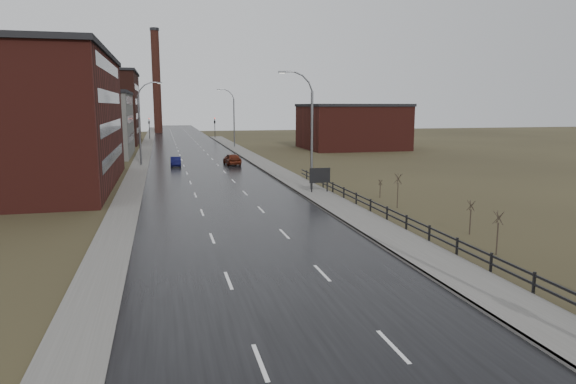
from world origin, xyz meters
TOP-DOWN VIEW (x-y plane):
  - road at (0.00, 60.00)m, footprint 14.00×300.00m
  - sidewalk_right at (8.60, 35.00)m, footprint 3.20×180.00m
  - curb_right at (7.08, 35.00)m, footprint 0.16×180.00m
  - sidewalk_left at (-8.20, 60.00)m, footprint 2.40×260.00m
  - warehouse_mid at (-17.99, 78.00)m, footprint 16.32×20.40m
  - warehouse_far at (-22.99, 108.00)m, footprint 26.52×24.48m
  - building_right at (30.30, 82.00)m, footprint 18.36×16.32m
  - smokestack at (-6.00, 150.00)m, footprint 2.70×2.70m
  - streetlight_right_mid at (8.50, 36.00)m, footprint 3.36×0.28m
  - streetlight_left at (-7.70, 62.00)m, footprint 3.36×0.28m
  - streetlight_right_far at (8.50, 90.00)m, footprint 3.36×0.28m
  - guardrail at (10.30, 18.31)m, footprint 0.10×53.05m
  - shrub_c at (12.69, 12.88)m, footprint 0.58×0.61m
  - shrub_d at (13.88, 17.27)m, footprint 0.53×0.55m
  - shrub_e at (13.20, 26.35)m, footprint 0.66×0.69m
  - shrub_f at (13.76, 31.05)m, footprint 0.40×0.42m
  - billboard at (9.10, 34.30)m, footprint 2.00×0.17m
  - traffic_light_left at (-8.00, 120.00)m, footprint 0.58×2.73m
  - traffic_light_right at (8.00, 120.00)m, footprint 0.58×2.73m
  - car_near at (-3.39, 59.71)m, footprint 1.43×3.91m
  - car_far at (4.27, 59.61)m, footprint 2.25×4.91m

SIDE VIEW (x-z plane):
  - road at x=0.00m, z-range 0.00..0.06m
  - sidewalk_left at x=-8.20m, z-range 0.00..0.12m
  - sidewalk_right at x=8.60m, z-range 0.00..0.18m
  - curb_right at x=7.08m, z-range 0.00..0.18m
  - car_near at x=-3.39m, z-range 0.00..1.28m
  - guardrail at x=10.30m, z-range 0.16..1.26m
  - car_far at x=4.27m, z-range 0.00..1.63m
  - shrub_f at x=13.76m, z-range 0.05..1.69m
  - shrub_d at x=13.88m, z-range 0.07..2.28m
  - shrub_c at x=12.69m, z-range 0.08..2.53m
  - shrub_e at x=13.20m, z-range 0.09..2.89m
  - billboard at x=9.10m, z-range 0.44..2.88m
  - building_right at x=30.30m, z-range 0.01..8.51m
  - traffic_light_left at x=-8.00m, z-range 1.95..7.25m
  - traffic_light_right at x=8.00m, z-range 1.95..7.25m
  - warehouse_mid at x=-17.99m, z-range 0.01..10.51m
  - streetlight_right_mid at x=8.50m, z-range 0.16..11.51m
  - streetlight_left at x=-7.70m, z-range 0.16..11.51m
  - streetlight_right_far at x=8.50m, z-range 0.16..11.51m
  - warehouse_far at x=-22.99m, z-range 0.01..15.51m
  - smokestack at x=-6.00m, z-range 0.15..30.85m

